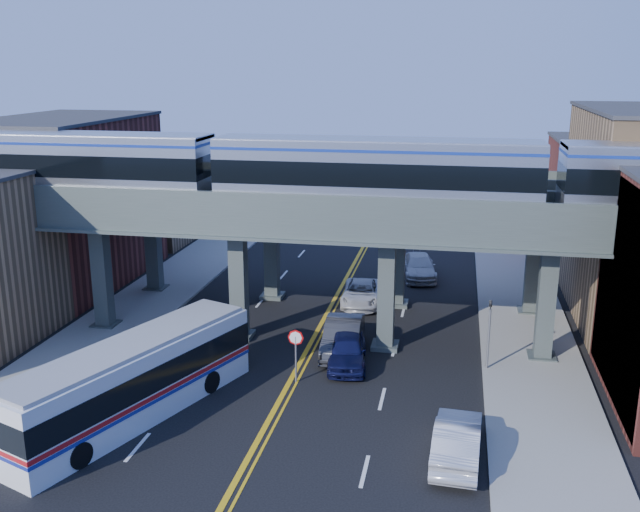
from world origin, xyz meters
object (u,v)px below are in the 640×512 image
Objects in this scene: transit_train at (376,172)px; car_parked_curb at (457,440)px; stop_sign at (296,347)px; car_lane_c at (361,293)px; traffic_signal at (489,327)px; car_lane_a at (347,350)px; transit_bus at (133,381)px; car_lane_d at (419,267)px; car_lane_b at (343,337)px.

transit_train is 10.16× the size of car_parked_curb.
car_parked_curb is (7.52, -5.49, -0.95)m from stop_sign.
transit_train reaches higher than car_lane_c.
car_lane_a is at bearing -174.97° from traffic_signal.
car_lane_d is (10.72, 22.98, -0.87)m from transit_bus.
car_lane_c is 18.33m from car_parked_curb.
traffic_signal is (5.88, -2.00, -7.08)m from transit_train.
car_parked_curb is (6.02, -17.32, 0.11)m from car_lane_c.
car_lane_c is (-7.40, 8.83, -1.60)m from traffic_signal.
car_lane_c is (1.50, 11.83, -1.06)m from stop_sign.
car_lane_b is (1.59, 3.95, -0.88)m from stop_sign.
stop_sign is 0.49× the size of car_lane_d.
car_lane_b is 14.74m from car_lane_d.
traffic_signal reaches higher than car_lane_c.
traffic_signal is at bearing -53.78° from car_lane_c.
transit_bus is 2.56× the size of car_parked_curb.
traffic_signal reaches higher than car_lane_b.
traffic_signal reaches higher than car_lane_d.
stop_sign is 0.49× the size of car_lane_b.
traffic_signal is at bearing -96.36° from car_parked_curb.
transit_bus is 10.73m from car_lane_a.
car_lane_b is at bearing -110.11° from car_lane_d.
car_lane_b is at bearing -143.59° from transit_train.
transit_train reaches higher than car_lane_b.
car_lane_b reaches higher than car_lane_d.
stop_sign is at bearing -161.37° from traffic_signal.
stop_sign is at bearing -33.26° from car_parked_curb.
car_lane_a is at bearing -52.43° from car_parked_curb.
car_lane_a is 16.18m from car_lane_d.
car_lane_a is 9.45m from car_lane_c.
transit_train reaches higher than car_lane_d.
traffic_signal is 11.63m from car_lane_c.
car_lane_d is at bearing 74.93° from car_lane_b.
transit_bus reaches higher than car_lane_b.
car_lane_a is 0.93× the size of car_lane_c.
transit_bus reaches higher than car_lane_a.
car_lane_c is at bearing 87.78° from car_lane_b.
car_lane_c is at bearing -124.04° from car_lane_d.
car_lane_a is at bearing -107.34° from car_lane_d.
car_lane_c is (-0.56, 9.43, -0.09)m from car_lane_a.
transit_train is 11.15m from car_lane_c.
stop_sign is at bearing -100.98° from car_lane_c.
car_lane_d is (2.64, 15.96, -0.02)m from car_lane_a.
transit_bus is (-14.92, -7.61, -0.66)m from traffic_signal.
car_lane_a is 0.88× the size of car_lane_b.
stop_sign is 0.21× the size of transit_bus.
car_parked_curb is at bearing -91.21° from car_lane_d.
transit_train is 3.97× the size of transit_bus.
transit_bus is 13.59m from car_parked_curb.
transit_bus is at bearing -134.55° from car_lane_b.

